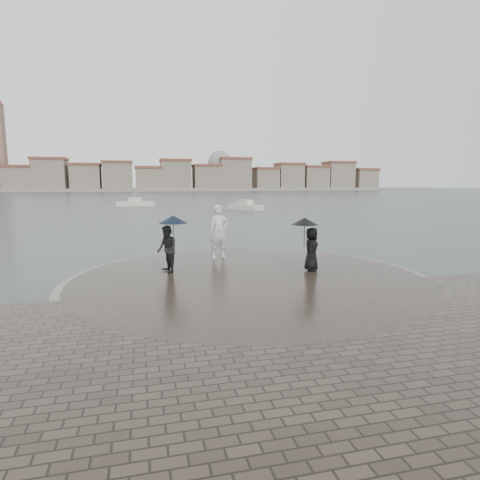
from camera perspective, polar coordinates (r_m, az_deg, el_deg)
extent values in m
plane|color=#2B3835|center=(10.76, 6.29, -11.25)|extent=(400.00, 400.00, 0.00)
cube|color=#2D261E|center=(6.04, 28.97, -27.12)|extent=(16.00, 16.00, 0.36)
cylinder|color=gray|center=(13.91, 1.30, -6.01)|extent=(12.50, 12.50, 0.32)
cylinder|color=#2D261E|center=(13.91, 1.30, -5.93)|extent=(11.90, 11.90, 0.36)
imported|color=silver|center=(16.95, -3.00, 1.17)|extent=(0.86, 0.58, 2.28)
imported|color=black|center=(14.57, -10.34, -1.29)|extent=(0.86, 0.98, 1.69)
cylinder|color=black|center=(14.61, -9.44, 0.76)|extent=(0.02, 0.02, 0.90)
cone|color=#101B32|center=(14.55, -9.49, 2.91)|extent=(1.06, 1.06, 0.28)
imported|color=black|center=(14.85, 10.13, -1.30)|extent=(0.84, 0.93, 1.59)
cylinder|color=black|center=(14.77, 9.13, 0.65)|extent=(0.02, 0.02, 0.90)
cone|color=black|center=(14.71, 9.18, 2.66)|extent=(1.01, 1.01, 0.26)
cube|color=gray|center=(172.57, -12.87, 7.01)|extent=(260.00, 20.00, 1.20)
cube|color=gray|center=(175.24, -28.91, 7.49)|extent=(10.00, 10.00, 9.00)
cube|color=brown|center=(175.34, -29.03, 9.12)|extent=(10.60, 10.60, 1.00)
cube|color=gray|center=(172.79, -25.39, 8.23)|extent=(12.00, 10.00, 12.00)
cube|color=brown|center=(173.01, -25.52, 10.37)|extent=(12.60, 10.60, 1.00)
cube|color=gray|center=(170.74, -21.05, 8.14)|extent=(11.00, 10.00, 10.00)
cube|color=brown|center=(170.88, -21.14, 9.98)|extent=(11.60, 10.60, 1.00)
cube|color=gray|center=(169.73, -16.99, 8.50)|extent=(11.00, 10.00, 11.00)
cube|color=brown|center=(169.90, -17.08, 10.52)|extent=(11.60, 10.60, 1.00)
cube|color=gray|center=(169.55, -12.89, 8.31)|extent=(10.00, 10.00, 9.00)
cube|color=brown|center=(169.65, -12.94, 10.00)|extent=(10.60, 10.60, 1.00)
cube|color=gray|center=(170.15, -9.15, 8.92)|extent=(12.00, 10.00, 12.00)
cube|color=brown|center=(170.37, -9.20, 11.10)|extent=(12.60, 10.60, 1.00)
cube|color=gray|center=(171.74, -4.77, 8.65)|extent=(11.00, 10.00, 10.00)
cube|color=brown|center=(171.87, -4.79, 10.48)|extent=(11.60, 10.60, 1.00)
cube|color=gray|center=(174.09, -0.83, 9.16)|extent=(13.00, 10.00, 13.00)
cube|color=brown|center=(174.34, -0.83, 11.47)|extent=(13.60, 10.60, 1.00)
cube|color=gray|center=(177.77, 3.62, 8.48)|extent=(10.00, 10.00, 9.00)
cube|color=brown|center=(177.87, 3.64, 10.10)|extent=(10.60, 10.60, 1.00)
cube|color=gray|center=(181.39, 6.98, 8.75)|extent=(11.00, 10.00, 11.00)
cube|color=brown|center=(181.56, 7.01, 10.64)|extent=(11.60, 10.60, 1.00)
cube|color=gray|center=(186.00, 10.47, 8.51)|extent=(11.00, 10.00, 10.00)
cube|color=brown|center=(186.12, 10.52, 10.20)|extent=(11.60, 10.60, 1.00)
cube|color=gray|center=(191.26, 13.79, 8.70)|extent=(12.00, 10.00, 12.00)
cube|color=brown|center=(191.45, 13.86, 10.64)|extent=(12.60, 10.60, 1.00)
cube|color=gray|center=(197.60, 17.15, 8.11)|extent=(10.00, 10.00, 9.00)
cube|color=brown|center=(197.69, 17.21, 9.56)|extent=(10.60, 10.60, 1.00)
sphere|color=gray|center=(174.96, -2.93, 10.95)|extent=(10.00, 10.00, 10.00)
cube|color=beige|center=(62.81, -14.65, 4.90)|extent=(5.50, 1.60, 0.90)
cube|color=beige|center=(62.78, -14.67, 5.45)|extent=(2.00, 1.20, 0.90)
cube|color=beige|center=(52.51, 0.71, 4.57)|extent=(3.95, 5.62, 0.90)
cube|color=beige|center=(52.48, 0.71, 5.23)|extent=(1.99, 2.33, 0.90)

